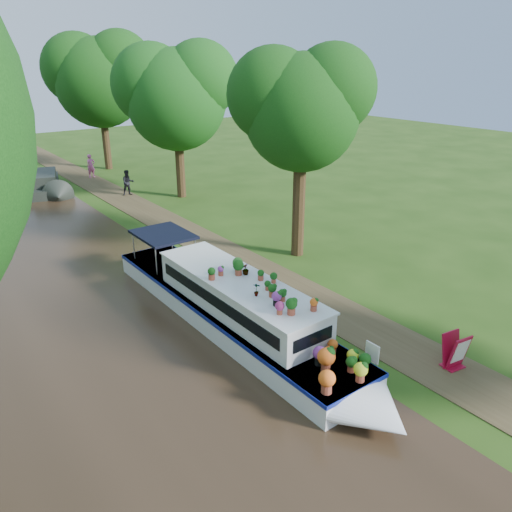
{
  "coord_description": "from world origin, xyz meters",
  "views": [
    {
      "loc": [
        -10.42,
        -12.79,
        8.44
      ],
      "look_at": [
        0.22,
        1.37,
        1.3
      ],
      "focal_mm": 35.0,
      "sensor_mm": 36.0,
      "label": 1
    }
  ],
  "objects_px": {
    "pedestrian_pink": "(91,166)",
    "pedestrian_dark": "(128,183)",
    "second_boat": "(45,184)",
    "sandwich_board": "(455,352)",
    "plant_boat": "(239,308)"
  },
  "relations": [
    {
      "from": "second_boat",
      "to": "pedestrian_pink",
      "type": "bearing_deg",
      "value": 44.88
    },
    {
      "from": "pedestrian_dark",
      "to": "second_boat",
      "type": "bearing_deg",
      "value": 141.88
    },
    {
      "from": "pedestrian_dark",
      "to": "sandwich_board",
      "type": "bearing_deg",
      "value": -82.9
    },
    {
      "from": "pedestrian_pink",
      "to": "pedestrian_dark",
      "type": "relative_size",
      "value": 1.05
    },
    {
      "from": "pedestrian_pink",
      "to": "pedestrian_dark",
      "type": "height_order",
      "value": "pedestrian_pink"
    },
    {
      "from": "pedestrian_pink",
      "to": "pedestrian_dark",
      "type": "bearing_deg",
      "value": -96.89
    },
    {
      "from": "plant_boat",
      "to": "pedestrian_pink",
      "type": "height_order",
      "value": "plant_boat"
    },
    {
      "from": "second_boat",
      "to": "pedestrian_pink",
      "type": "height_order",
      "value": "pedestrian_pink"
    },
    {
      "from": "sandwich_board",
      "to": "plant_boat",
      "type": "bearing_deg",
      "value": 133.6
    },
    {
      "from": "plant_boat",
      "to": "second_boat",
      "type": "relative_size",
      "value": 1.9
    },
    {
      "from": "sandwich_board",
      "to": "pedestrian_dark",
      "type": "xyz_separation_m",
      "value": [
        0.38,
        23.74,
        0.33
      ]
    },
    {
      "from": "plant_boat",
      "to": "pedestrian_dark",
      "type": "xyz_separation_m",
      "value": [
        4.15,
        18.31,
        -0.01
      ]
    },
    {
      "from": "pedestrian_dark",
      "to": "pedestrian_pink",
      "type": "bearing_deg",
      "value": 99.09
    },
    {
      "from": "second_boat",
      "to": "sandwich_board",
      "type": "distance_m",
      "value": 28.21
    },
    {
      "from": "sandwich_board",
      "to": "second_boat",
      "type": "bearing_deg",
      "value": 106.32
    }
  ]
}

